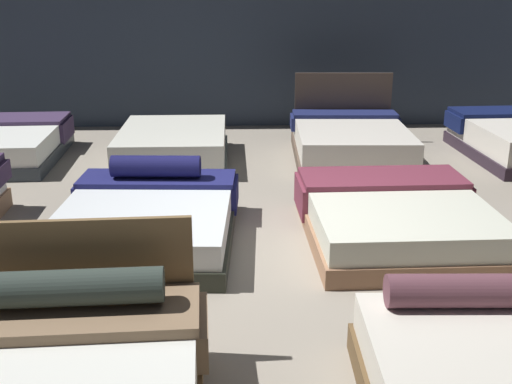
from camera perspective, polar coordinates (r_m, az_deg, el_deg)
The scene contains 6 objects.
ground_plane at distance 5.58m, azimuth 1.75°, elevation -5.94°, with size 18.00×18.00×0.02m, color gray.
showroom_back_wall at distance 10.38m, azimuth -0.03°, elevation 15.61°, with size 18.00×0.06×3.50m, color #333D4C.
bed_5 at distance 5.90m, azimuth -9.90°, elevation -2.50°, with size 1.70×2.05×0.67m.
bed_6 at distance 6.01m, azimuth 12.63°, elevation -2.33°, with size 1.73×2.01×0.45m.
bed_9 at distance 8.48m, azimuth -7.60°, elevation 4.23°, with size 1.47×1.94×0.44m.
bed_10 at distance 8.67m, azimuth 8.65°, elevation 4.65°, with size 1.62×2.08×1.04m.
Camera 1 is at (-0.34, -5.06, 2.32)m, focal length 43.69 mm.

